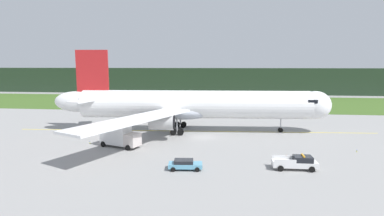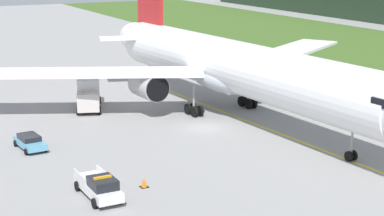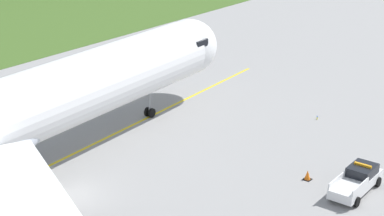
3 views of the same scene
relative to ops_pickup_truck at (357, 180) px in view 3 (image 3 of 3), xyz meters
name	(u,v)px [view 3 (image 3 of 3)]	position (x,y,z in m)	size (l,w,h in m)	color
ground	(74,196)	(-13.55, 15.90, -0.90)	(320.00, 320.00, 0.00)	gray
taxiway_centerline_main	(10,185)	(-15.51, 21.00, -0.90)	(72.21, 0.30, 0.01)	yellow
ops_pickup_truck	(357,180)	(0.00, 0.00, 0.00)	(5.70, 2.28, 1.94)	silver
apron_cone	(308,175)	(-0.59, 3.78, -0.53)	(0.62, 0.62, 0.78)	black
taxiway_edge_light_east	(317,117)	(11.03, 9.20, -0.70)	(0.12, 0.12, 0.37)	yellow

